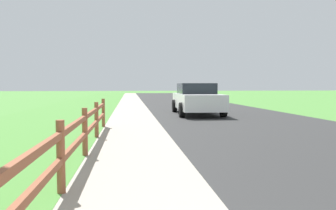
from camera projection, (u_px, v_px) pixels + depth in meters
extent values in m
plane|color=#4B8638|center=(144.00, 104.00, 24.47)|extent=(120.00, 120.00, 0.00)
cube|color=#2E2E2E|center=(184.00, 102.00, 26.87)|extent=(7.00, 66.00, 0.01)
cube|color=#A49A8B|center=(107.00, 103.00, 26.09)|extent=(6.00, 66.00, 0.01)
cube|color=#4B8638|center=(88.00, 103.00, 25.90)|extent=(5.00, 66.00, 0.00)
cylinder|color=brown|center=(61.00, 157.00, 4.12)|extent=(0.11, 0.11, 0.97)
cylinder|color=brown|center=(85.00, 132.00, 6.35)|extent=(0.11, 0.11, 0.97)
cylinder|color=brown|center=(97.00, 120.00, 8.57)|extent=(0.11, 0.11, 0.97)
cylinder|color=brown|center=(103.00, 113.00, 10.80)|extent=(0.11, 0.11, 0.97)
cube|color=brown|center=(75.00, 145.00, 5.24)|extent=(0.07, 11.24, 0.09)
cube|color=brown|center=(75.00, 124.00, 5.21)|extent=(0.07, 11.24, 0.09)
cube|color=white|center=(197.00, 101.00, 15.50)|extent=(2.03, 4.73, 0.73)
cube|color=#1E232B|center=(196.00, 88.00, 15.74)|extent=(1.73, 2.23, 0.52)
cylinder|color=black|center=(175.00, 106.00, 16.87)|extent=(0.24, 0.68, 0.67)
cylinder|color=black|center=(209.00, 106.00, 17.04)|extent=(0.24, 0.68, 0.67)
cylinder|color=black|center=(182.00, 110.00, 13.99)|extent=(0.24, 0.68, 0.67)
cylinder|color=black|center=(223.00, 110.00, 14.16)|extent=(0.24, 0.68, 0.67)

